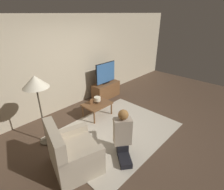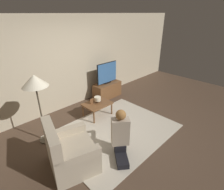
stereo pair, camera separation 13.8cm
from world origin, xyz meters
TOP-DOWN VIEW (x-y plane):
  - ground_plane at (0.00, 0.00)m, footprint 10.00×10.00m
  - wall_back at (0.00, 1.93)m, footprint 10.00×0.06m
  - rug at (0.00, 0.00)m, footprint 2.80×2.12m
  - tv_stand at (1.19, 1.53)m, footprint 0.95×0.41m
  - tv at (1.19, 1.53)m, footprint 0.81×0.08m
  - coffee_table at (0.17, 0.85)m, footprint 0.72×0.55m
  - floor_lamp at (-1.34, 0.87)m, footprint 0.50×0.50m
  - armchair at (-1.33, -0.16)m, footprint 1.00×1.07m
  - person_kneeling at (-0.47, -0.59)m, footprint 0.71×0.82m
  - picture_frame at (0.05, 0.93)m, footprint 0.11×0.01m
  - table_lamp at (0.21, 0.87)m, footprint 0.18×0.18m

SIDE VIEW (x-z plane):
  - ground_plane at x=0.00m, z-range 0.00..0.00m
  - rug at x=0.00m, z-range 0.00..0.02m
  - tv_stand at x=1.19m, z-range 0.00..0.50m
  - armchair at x=-1.33m, z-range -0.16..0.78m
  - coffee_table at x=0.17m, z-range 0.15..0.54m
  - picture_frame at x=0.05m, z-range 0.39..0.54m
  - table_lamp at x=0.21m, z-range 0.41..0.58m
  - person_kneeling at x=-0.47m, z-range 0.00..1.01m
  - tv at x=1.19m, z-range 0.51..1.20m
  - wall_back at x=0.00m, z-range 0.00..2.60m
  - floor_lamp at x=-1.34m, z-range 0.59..2.14m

